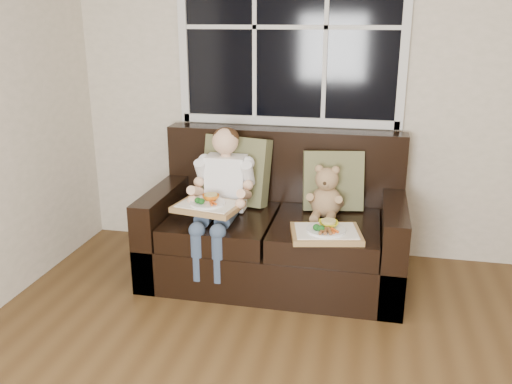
% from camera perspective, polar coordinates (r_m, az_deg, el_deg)
% --- Properties ---
extents(room_walls, '(4.52, 5.02, 2.71)m').
position_cam_1_polar(room_walls, '(1.41, 15.65, 12.30)').
color(room_walls, beige).
rests_on(room_walls, ground).
extents(window_back, '(1.62, 0.04, 1.37)m').
position_cam_1_polar(window_back, '(3.93, 3.62, 16.94)').
color(window_back, black).
rests_on(window_back, room_walls).
extents(loveseat, '(1.70, 0.92, 0.96)m').
position_cam_1_polar(loveseat, '(3.74, 2.15, -4.15)').
color(loveseat, black).
rests_on(loveseat, ground).
extents(pillow_left, '(0.51, 0.31, 0.49)m').
position_cam_1_polar(pillow_left, '(3.83, -2.08, 2.31)').
color(pillow_left, olive).
rests_on(pillow_left, loveseat).
extents(pillow_right, '(0.43, 0.26, 0.42)m').
position_cam_1_polar(pillow_right, '(3.73, 8.11, 1.20)').
color(pillow_right, olive).
rests_on(pillow_right, loveseat).
extents(child, '(0.39, 0.60, 0.88)m').
position_cam_1_polar(child, '(3.59, -3.56, 0.59)').
color(child, white).
rests_on(child, loveseat).
extents(teddy_bear, '(0.22, 0.27, 0.36)m').
position_cam_1_polar(teddy_bear, '(3.61, 7.40, -0.36)').
color(teddy_bear, '#A08355').
rests_on(teddy_bear, loveseat).
extents(tray_left, '(0.45, 0.37, 0.09)m').
position_cam_1_polar(tray_left, '(3.47, -5.06, -1.37)').
color(tray_left, '#A8794C').
rests_on(tray_left, child).
extents(tray_right, '(0.47, 0.40, 0.09)m').
position_cam_1_polar(tray_right, '(3.30, 7.38, -4.21)').
color(tray_right, '#A8794C').
rests_on(tray_right, loveseat).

